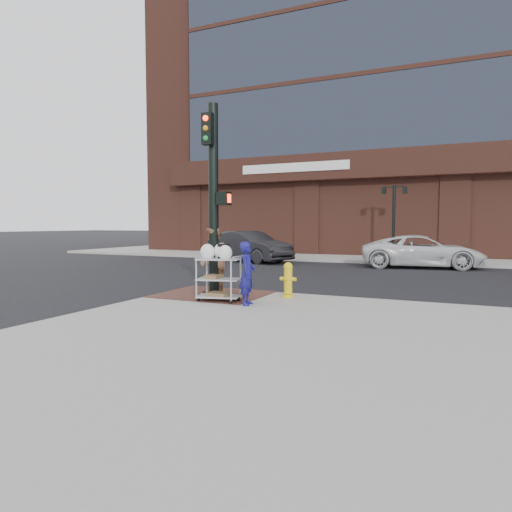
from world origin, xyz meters
The scene contains 14 objects.
ground centered at (0.00, 0.00, 0.00)m, with size 220.00×220.00×0.00m, color black.
brick_curb_ramp centered at (-0.60, 0.90, 0.16)m, with size 2.80×2.40×0.01m, color #552C28.
bank_building centered at (5.00, 31.00, 14.15)m, with size 42.00×26.00×28.00m, color brown.
lamp_post centered at (2.00, 16.00, 2.62)m, with size 1.32×0.22×4.00m.
parking_sign centered at (-8.50, 15.00, 1.25)m, with size 0.05×0.05×2.20m, color black.
traffic_signal_pole centered at (-0.48, 0.77, 2.83)m, with size 0.61×0.51×5.00m.
woman_blue centered at (0.94, -0.16, 0.89)m, with size 0.54×0.35×1.48m, color navy.
pedestrian_tan centered at (-0.49, 0.80, 1.07)m, with size 0.89×0.69×1.83m, color #9C6949.
sedan_dark centered at (-5.06, 12.57, 0.84)m, with size 1.77×5.07×1.67m, color black.
minivan_white centered at (3.74, 12.88, 0.76)m, with size 2.53×5.49×1.53m, color silver.
utility_cart centered at (0.09, -0.01, 0.79)m, with size 1.13×0.81×1.42m.
fire_hydrant centered at (1.43, 1.24, 0.61)m, with size 0.43×0.30×0.91m.
newsbox_yellow centered at (-5.65, 15.33, 0.72)m, with size 0.48×0.43×1.14m, color yellow.
newsbox_blue centered at (-6.74, 14.86, 0.63)m, with size 0.40×0.36×0.96m, color #1C22BA.
Camera 1 is at (5.51, -9.67, 2.03)m, focal length 32.00 mm.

